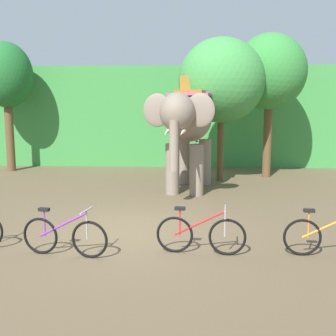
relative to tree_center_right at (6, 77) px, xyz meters
name	(u,v)px	position (x,y,z in m)	size (l,w,h in m)	color
ground_plane	(122,232)	(6.10, -8.29, -3.94)	(80.00, 80.00, 0.00)	brown
foliage_hedge	(161,115)	(6.10, 4.39, -1.69)	(36.00, 6.00, 4.50)	#3D8E42
tree_center_right	(6,77)	(0.00, 0.00, 0.00)	(2.15, 2.15, 5.35)	brown
tree_left	(222,81)	(8.72, -1.88, -0.29)	(3.10, 3.10, 5.18)	brown
tree_far_right	(270,73)	(10.60, -0.94, 0.06)	(2.74, 2.74, 5.46)	brown
elephant	(188,124)	(7.54, -3.79, -1.74)	(2.31, 4.24, 3.78)	gray
bike_purple	(64,236)	(5.26, -9.80, -3.55)	(1.69, 0.52, 0.92)	black
bike_red	(201,234)	(7.81, -9.57, -3.55)	(1.71, 0.52, 0.92)	black
bike_orange	(330,237)	(10.22, -9.59, -3.55)	(1.71, 0.52, 0.92)	black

